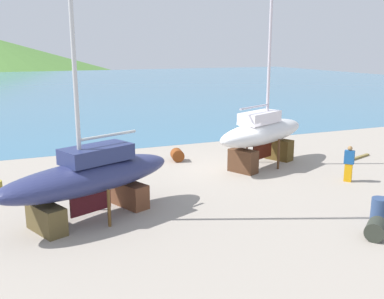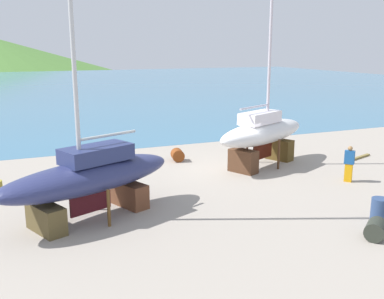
% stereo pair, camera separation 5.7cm
% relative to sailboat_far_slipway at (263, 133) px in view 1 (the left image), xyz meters
% --- Properties ---
extents(ground_plane, '(40.54, 40.54, 0.00)m').
position_rel_sailboat_far_slipway_xyz_m(ground_plane, '(-1.94, -3.66, -1.77)').
color(ground_plane, '#9E9487').
extents(sea_water, '(136.23, 94.52, 0.01)m').
position_rel_sailboat_far_slipway_xyz_m(sea_water, '(-1.94, 53.73, -1.77)').
color(sea_water, teal).
rests_on(sea_water, ground).
extents(sailboat_far_slipway, '(7.03, 4.60, 10.65)m').
position_rel_sailboat_far_slipway_xyz_m(sailboat_far_slipway, '(0.00, 0.00, 0.00)').
color(sailboat_far_slipway, '#503C19').
rests_on(sailboat_far_slipway, ground).
extents(sailboat_small_center, '(7.39, 4.72, 12.54)m').
position_rel_sailboat_far_slipway_xyz_m(sailboat_small_center, '(-9.72, -4.01, -0.16)').
color(sailboat_small_center, brown).
rests_on(sailboat_small_center, ground).
extents(worker, '(0.46, 0.49, 1.72)m').
position_rel_sailboat_far_slipway_xyz_m(worker, '(2.26, -4.04, -0.88)').
color(worker, orange).
rests_on(worker, ground).
extents(barrel_tar_black, '(1.07, 1.03, 0.65)m').
position_rel_sailboat_far_slipway_xyz_m(barrel_tar_black, '(-1.35, -9.47, -1.45)').
color(barrel_tar_black, '#2B3027').
rests_on(barrel_tar_black, ground).
extents(barrel_rust_far, '(0.80, 0.86, 0.68)m').
position_rel_sailboat_far_slipway_xyz_m(barrel_rust_far, '(-3.82, 2.64, -1.43)').
color(barrel_rust_far, brown).
rests_on(barrel_rust_far, ground).
extents(barrel_ochre, '(0.78, 0.78, 0.95)m').
position_rel_sailboat_far_slipway_xyz_m(barrel_ochre, '(-0.26, -8.52, -1.30)').
color(barrel_ochre, navy).
rests_on(barrel_ochre, ground).
extents(timber_plank_far, '(1.77, 0.77, 0.11)m').
position_rel_sailboat_far_slipway_xyz_m(timber_plank_far, '(6.12, -0.70, -1.72)').
color(timber_plank_far, olive).
rests_on(timber_plank_far, ground).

